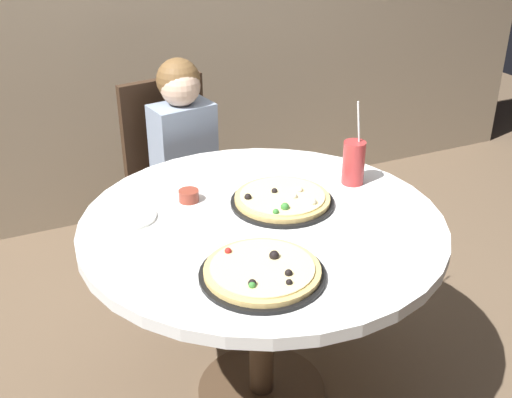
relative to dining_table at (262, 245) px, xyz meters
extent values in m
plane|color=brown|center=(0.00, 0.00, -0.65)|extent=(8.00, 8.00, 0.00)
cylinder|color=white|center=(0.00, 0.00, 0.08)|extent=(1.19, 1.19, 0.04)
cylinder|color=#4C3826|center=(0.00, 0.00, -0.29)|extent=(0.09, 0.09, 0.69)
cylinder|color=#4C3826|center=(0.00, 0.00, -0.64)|extent=(0.48, 0.48, 0.02)
cube|color=#382619|center=(0.00, 0.83, -0.22)|extent=(0.46, 0.46, 0.04)
cube|color=#382619|center=(-0.03, 1.01, 0.04)|extent=(0.40, 0.10, 0.52)
cylinder|color=#382619|center=(-0.14, 0.63, -0.45)|extent=(0.04, 0.04, 0.41)
cylinder|color=#382619|center=(0.19, 0.69, -0.45)|extent=(0.04, 0.04, 0.41)
cylinder|color=#382619|center=(-0.19, 0.97, -0.45)|extent=(0.04, 0.04, 0.41)
cylinder|color=#382619|center=(0.14, 1.02, -0.45)|extent=(0.04, 0.04, 0.41)
cube|color=#3F4766|center=(0.02, 0.67, -0.43)|extent=(0.29, 0.35, 0.45)
cube|color=#8C9EB7|center=(0.00, 0.81, 0.02)|extent=(0.28, 0.20, 0.44)
sphere|color=beige|center=(0.00, 0.81, 0.32)|extent=(0.17, 0.17, 0.17)
sphere|color=brown|center=(0.00, 0.83, 0.34)|extent=(0.18, 0.18, 0.18)
cylinder|color=black|center=(0.11, 0.07, 0.11)|extent=(0.35, 0.35, 0.01)
cylinder|color=#D8B266|center=(0.11, 0.07, 0.12)|extent=(0.33, 0.33, 0.02)
cylinder|color=beige|center=(0.11, 0.07, 0.13)|extent=(0.29, 0.29, 0.01)
sphere|color=beige|center=(0.17, -0.03, 0.14)|extent=(0.03, 0.03, 0.03)
sphere|color=beige|center=(0.13, 0.04, 0.14)|extent=(0.02, 0.02, 0.02)
sphere|color=black|center=(0.09, 0.10, 0.14)|extent=(0.02, 0.02, 0.02)
sphere|color=black|center=(-0.01, 0.09, 0.14)|extent=(0.02, 0.02, 0.02)
sphere|color=#387F33|center=(0.03, -0.04, 0.14)|extent=(0.02, 0.02, 0.02)
sphere|color=beige|center=(0.17, 0.07, 0.14)|extent=(0.02, 0.02, 0.02)
sphere|color=#387F33|center=(0.07, -0.02, 0.14)|extent=(0.03, 0.03, 0.03)
cylinder|color=black|center=(-0.14, -0.30, 0.11)|extent=(0.36, 0.36, 0.01)
cylinder|color=#D8B266|center=(-0.14, -0.30, 0.12)|extent=(0.33, 0.33, 0.02)
cylinder|color=beige|center=(-0.14, -0.30, 0.13)|extent=(0.29, 0.29, 0.01)
sphere|color=#B2231E|center=(-0.20, -0.19, 0.14)|extent=(0.02, 0.02, 0.02)
sphere|color=black|center=(-0.09, -0.27, 0.14)|extent=(0.03, 0.03, 0.03)
sphere|color=black|center=(-0.11, -0.40, 0.14)|extent=(0.02, 0.02, 0.02)
sphere|color=black|center=(-0.09, -0.36, 0.14)|extent=(0.02, 0.02, 0.02)
sphere|color=black|center=(-0.20, -0.37, 0.14)|extent=(0.02, 0.02, 0.02)
sphere|color=#387F33|center=(-0.20, -0.38, 0.14)|extent=(0.02, 0.02, 0.02)
cylinder|color=#B73333|center=(0.41, 0.11, 0.18)|extent=(0.08, 0.08, 0.16)
cylinder|color=white|center=(0.42, 0.11, 0.30)|extent=(0.03, 0.02, 0.22)
cylinder|color=brown|center=(-0.18, 0.22, 0.12)|extent=(0.07, 0.07, 0.04)
cylinder|color=white|center=(-0.40, 0.18, 0.10)|extent=(0.18, 0.18, 0.01)
camera|label=1|loc=(-0.77, -1.63, 1.10)|focal=44.35mm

